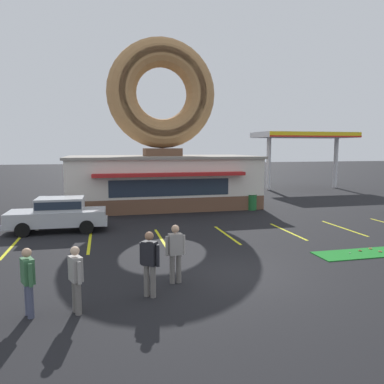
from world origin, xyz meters
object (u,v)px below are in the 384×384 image
(pedestrian_blue_sweater_man, at_px, (76,277))
(pedestrian_clipboard_woman, at_px, (28,279))
(pedestrian_leather_jacket_man, at_px, (175,251))
(pedestrian_hooded_kid, at_px, (150,261))
(car_silver, at_px, (59,213))
(golf_ball, at_px, (350,253))
(trash_bin, at_px, (252,202))

(pedestrian_blue_sweater_man, xyz_separation_m, pedestrian_clipboard_woman, (-1.07, 0.07, 0.01))
(pedestrian_leather_jacket_man, bearing_deg, pedestrian_hooded_kid, -135.62)
(car_silver, bearing_deg, golf_ball, -30.86)
(golf_ball, distance_m, pedestrian_hooded_kid, 8.07)
(pedestrian_hooded_kid, bearing_deg, pedestrian_blue_sweater_man, -162.38)
(car_silver, distance_m, pedestrian_leather_jacket_man, 8.89)
(pedestrian_leather_jacket_man, distance_m, trash_bin, 13.47)
(pedestrian_hooded_kid, distance_m, pedestrian_leather_jacket_man, 1.19)
(pedestrian_hooded_kid, height_order, pedestrian_leather_jacket_man, pedestrian_hooded_kid)
(trash_bin, bearing_deg, golf_ball, -91.60)
(pedestrian_leather_jacket_man, bearing_deg, car_silver, 117.17)
(golf_ball, relative_size, pedestrian_blue_sweater_man, 0.03)
(car_silver, bearing_deg, pedestrian_blue_sweater_man, -81.53)
(pedestrian_hooded_kid, bearing_deg, golf_ball, 16.12)
(pedestrian_leather_jacket_man, bearing_deg, trash_bin, 58.03)
(pedestrian_hooded_kid, relative_size, pedestrian_clipboard_woman, 1.07)
(pedestrian_hooded_kid, bearing_deg, trash_bin, 56.93)
(pedestrian_leather_jacket_man, bearing_deg, golf_ball, 11.49)
(car_silver, relative_size, pedestrian_clipboard_woman, 2.80)
(pedestrian_clipboard_woman, xyz_separation_m, trash_bin, (10.87, 12.76, -0.41))
(pedestrian_blue_sweater_man, bearing_deg, pedestrian_clipboard_woman, 176.37)
(car_silver, bearing_deg, pedestrian_leather_jacket_man, -62.83)
(pedestrian_clipboard_woman, height_order, trash_bin, pedestrian_clipboard_woman)
(pedestrian_clipboard_woman, bearing_deg, pedestrian_hooded_kid, 10.01)
(golf_ball, xyz_separation_m, car_silver, (-10.90, 6.52, 0.82))
(golf_ball, relative_size, trash_bin, 0.04)
(pedestrian_blue_sweater_man, relative_size, pedestrian_clipboard_woman, 0.99)
(pedestrian_leather_jacket_man, bearing_deg, pedestrian_blue_sweater_man, -152.16)
(pedestrian_blue_sweater_man, distance_m, pedestrian_clipboard_woman, 1.07)
(pedestrian_hooded_kid, bearing_deg, pedestrian_leather_jacket_man, 44.38)
(pedestrian_hooded_kid, height_order, pedestrian_clipboard_woman, pedestrian_hooded_kid)
(car_silver, distance_m, pedestrian_blue_sweater_man, 9.42)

